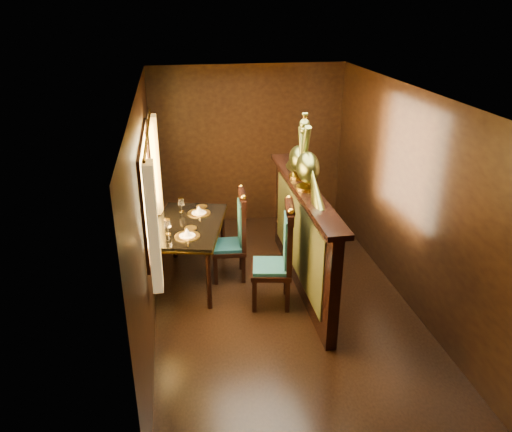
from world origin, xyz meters
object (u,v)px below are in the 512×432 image
object	(u,v)px
chair_left	(282,252)
chair_right	(237,232)
peacock_right	(299,148)
peacock_left	(308,154)

from	to	relation	value
chair_left	chair_right	world-z (taller)	chair_left
chair_left	peacock_right	xyz separation A→B (m)	(0.33, 0.62, 1.06)
peacock_left	peacock_right	distance (m)	0.41
peacock_left	peacock_right	size ratio (longest dim) A/B	1.10
peacock_right	chair_left	bearing A→B (deg)	-117.95
peacock_left	peacock_right	world-z (taller)	peacock_left
chair_left	chair_right	bearing A→B (deg)	131.12
peacock_right	peacock_left	bearing A→B (deg)	-90.00
peacock_right	chair_right	bearing A→B (deg)	173.13
chair_left	chair_right	xyz separation A→B (m)	(-0.43, 0.71, -0.05)
chair_left	peacock_left	world-z (taller)	peacock_left
chair_left	chair_right	size ratio (longest dim) A/B	1.08
chair_left	peacock_right	bearing A→B (deg)	72.16
chair_right	peacock_left	world-z (taller)	peacock_left
chair_left	peacock_right	world-z (taller)	peacock_right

